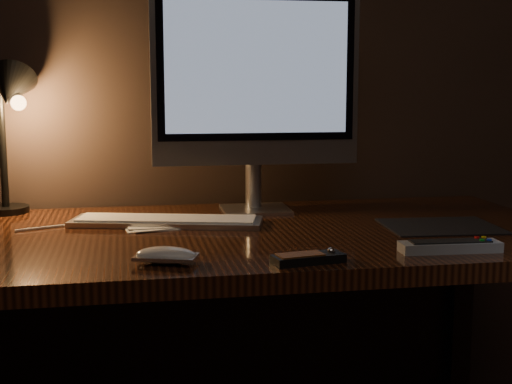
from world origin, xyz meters
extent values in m
cube|color=#3E1D0E|center=(0.00, 1.85, 0.73)|extent=(1.60, 0.75, 0.04)
cube|color=black|center=(0.75, 2.18, 0.35)|extent=(0.06, 0.06, 0.71)
cube|color=black|center=(0.00, 2.20, 0.45)|extent=(1.48, 0.02, 0.51)
cube|color=silver|center=(0.12, 2.10, 0.75)|extent=(0.18, 0.16, 0.01)
cylinder|color=silver|center=(0.12, 2.13, 0.82)|extent=(0.04, 0.04, 0.12)
cube|color=silver|center=(0.12, 2.09, 1.09)|extent=(0.54, 0.04, 0.44)
cube|color=black|center=(0.12, 2.08, 1.12)|extent=(0.51, 0.01, 0.37)
cube|color=#94A8CA|center=(0.12, 2.07, 1.12)|extent=(0.47, 0.01, 0.33)
cube|color=silver|center=(-0.12, 1.96, 0.76)|extent=(0.47, 0.24, 0.02)
cube|color=black|center=(0.51, 1.81, 0.75)|extent=(0.27, 0.23, 0.00)
ellipsoid|color=white|center=(-0.15, 1.59, 0.76)|extent=(0.13, 0.09, 0.02)
cube|color=black|center=(0.12, 1.54, 0.76)|extent=(0.14, 0.07, 0.02)
cube|color=brown|center=(0.12, 1.54, 0.77)|extent=(0.09, 0.06, 0.00)
sphere|color=silver|center=(0.12, 1.54, 0.77)|extent=(0.01, 0.01, 0.01)
cube|color=#929598|center=(0.42, 1.58, 0.76)|extent=(0.20, 0.06, 0.02)
cube|color=black|center=(0.42, 1.58, 0.77)|extent=(0.16, 0.05, 0.00)
cylinder|color=red|center=(0.42, 1.58, 0.77)|extent=(0.01, 0.01, 0.00)
cylinder|color=#0C8C19|center=(0.42, 1.58, 0.77)|extent=(0.01, 0.01, 0.00)
cylinder|color=gold|center=(0.42, 1.58, 0.77)|extent=(0.01, 0.01, 0.00)
cylinder|color=#1433BF|center=(0.42, 1.58, 0.77)|extent=(0.01, 0.01, 0.00)
cube|color=white|center=(-0.16, 1.92, 0.75)|extent=(0.13, 0.09, 0.01)
cylinder|color=black|center=(-0.52, 2.19, 0.76)|extent=(0.15, 0.15, 0.02)
cylinder|color=black|center=(-0.52, 2.19, 0.91)|extent=(0.02, 0.02, 0.30)
cone|color=black|center=(-0.49, 2.15, 1.07)|extent=(0.14, 0.17, 0.15)
sphere|color=#FFB266|center=(-0.47, 2.13, 1.03)|extent=(0.04, 0.04, 0.04)
cylinder|color=white|center=(-0.18, 1.99, 0.75)|extent=(0.56, 0.11, 0.00)
camera|label=1|loc=(-0.22, 0.28, 1.08)|focal=50.00mm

